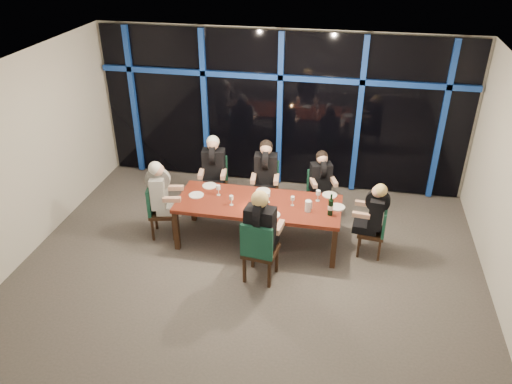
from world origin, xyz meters
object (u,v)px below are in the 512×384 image
(chair_far_mid, at_px, (266,184))
(chair_far_right, at_px, (319,191))
(chair_end_left, at_px, (158,208))
(diner_end_right, at_px, (375,209))
(diner_end_left, at_px, (161,188))
(diner_far_left, at_px, (213,163))
(chair_far_left, at_px, (215,180))
(diner_far_right, at_px, (321,175))
(chair_near_mid, at_px, (259,249))
(dining_table, at_px, (258,206))
(water_pitcher, at_px, (308,206))
(chair_end_right, at_px, (377,229))
(diner_far_mid, at_px, (266,167))
(diner_near_mid, at_px, (261,222))
(wine_bottle, at_px, (331,207))

(chair_far_mid, relative_size, chair_far_right, 1.11)
(chair_end_left, bearing_deg, diner_end_right, -99.52)
(diner_end_left, bearing_deg, diner_far_left, -42.17)
(chair_far_left, bearing_deg, diner_far_right, -8.95)
(chair_near_mid, bearing_deg, chair_far_right, -101.58)
(dining_table, relative_size, water_pitcher, 14.50)
(chair_far_mid, xyz_separation_m, chair_far_right, (0.94, 0.04, -0.05))
(chair_end_right, height_order, chair_near_mid, chair_near_mid)
(diner_far_right, height_order, water_pitcher, diner_far_right)
(chair_far_right, distance_m, diner_end_left, 2.75)
(chair_far_left, relative_size, chair_end_right, 1.12)
(chair_far_left, bearing_deg, diner_far_mid, -12.85)
(dining_table, relative_size, diner_far_right, 3.10)
(chair_end_left, height_order, water_pitcher, water_pitcher)
(dining_table, bearing_deg, diner_end_right, 1.08)
(diner_end_left, bearing_deg, chair_far_right, -77.04)
(diner_end_left, distance_m, diner_near_mid, 1.96)
(water_pitcher, bearing_deg, chair_near_mid, -140.12)
(diner_far_left, distance_m, diner_end_right, 2.92)
(diner_end_right, height_order, wine_bottle, diner_end_right)
(chair_far_mid, distance_m, chair_far_right, 0.95)
(chair_near_mid, height_order, diner_far_left, diner_far_left)
(diner_end_left, bearing_deg, dining_table, -98.53)
(chair_near_mid, distance_m, diner_far_left, 2.26)
(water_pitcher, bearing_deg, diner_far_mid, 113.72)
(chair_far_right, bearing_deg, water_pitcher, -113.22)
(chair_near_mid, bearing_deg, diner_far_right, -102.80)
(diner_near_mid, bearing_deg, diner_end_left, -16.79)
(diner_far_right, xyz_separation_m, diner_end_right, (0.89, -0.95, -0.00))
(diner_far_left, height_order, diner_far_mid, diner_far_left)
(wine_bottle, bearing_deg, diner_far_mid, 137.75)
(dining_table, distance_m, wine_bottle, 1.16)
(chair_far_left, xyz_separation_m, diner_end_right, (2.79, -0.97, 0.29))
(diner_far_left, bearing_deg, chair_end_left, -131.09)
(diner_far_left, bearing_deg, diner_far_right, -6.53)
(chair_far_mid, distance_m, diner_far_left, 1.00)
(diner_near_mid, bearing_deg, chair_far_right, -102.06)
(diner_far_right, height_order, diner_end_left, diner_end_left)
(diner_near_mid, bearing_deg, diner_far_right, -103.35)
(chair_far_mid, bearing_deg, diner_far_right, -7.71)
(diner_far_right, relative_size, wine_bottle, 2.36)
(diner_far_left, xyz_separation_m, diner_far_mid, (0.93, 0.00, -0.00))
(chair_far_right, height_order, chair_end_left, chair_end_left)
(dining_table, distance_m, chair_far_mid, 1.02)
(diner_far_right, bearing_deg, diner_far_mid, 164.18)
(diner_near_mid, bearing_deg, diner_far_left, -49.49)
(diner_end_right, distance_m, wine_bottle, 0.69)
(chair_end_right, relative_size, diner_far_left, 0.92)
(chair_end_right, distance_m, chair_near_mid, 1.95)
(dining_table, bearing_deg, wine_bottle, -7.46)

